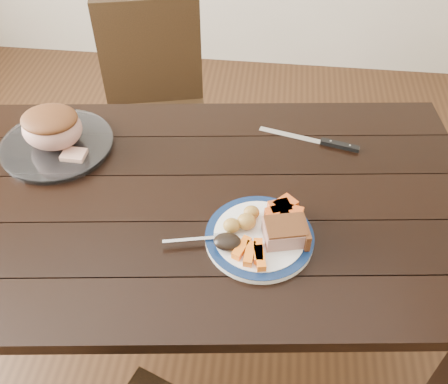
# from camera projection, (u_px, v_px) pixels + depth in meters

# --- Properties ---
(ground) EXTENTS (4.00, 4.00, 0.00)m
(ground) POSITION_uv_depth(u_px,v_px,m) (204.00, 331.00, 1.93)
(ground) COLOR #472B16
(ground) RESTS_ON ground
(dining_table) EXTENTS (1.70, 1.09, 0.75)m
(dining_table) POSITION_uv_depth(u_px,v_px,m) (198.00, 219.00, 1.47)
(dining_table) COLOR black
(dining_table) RESTS_ON ground
(chair_far) EXTENTS (0.51, 0.52, 0.93)m
(chair_far) POSITION_uv_depth(u_px,v_px,m) (155.00, 104.00, 2.10)
(chair_far) COLOR black
(chair_far) RESTS_ON ground
(dinner_plate) EXTENTS (0.28, 0.28, 0.02)m
(dinner_plate) POSITION_uv_depth(u_px,v_px,m) (259.00, 237.00, 1.29)
(dinner_plate) COLOR white
(dinner_plate) RESTS_ON dining_table
(plate_rim) EXTENTS (0.28, 0.28, 0.02)m
(plate_rim) POSITION_uv_depth(u_px,v_px,m) (260.00, 235.00, 1.28)
(plate_rim) COLOR #0D1F45
(plate_rim) RESTS_ON dinner_plate
(serving_platter) EXTENTS (0.33, 0.33, 0.02)m
(serving_platter) POSITION_uv_depth(u_px,v_px,m) (58.00, 146.00, 1.55)
(serving_platter) COLOR white
(serving_platter) RESTS_ON dining_table
(pork_slice) EXTENTS (0.12, 0.10, 0.05)m
(pork_slice) POSITION_uv_depth(u_px,v_px,m) (285.00, 232.00, 1.25)
(pork_slice) COLOR tan
(pork_slice) RESTS_ON dinner_plate
(roasted_potatoes) EXTENTS (0.09, 0.09, 0.04)m
(roasted_potatoes) POSITION_uv_depth(u_px,v_px,m) (243.00, 220.00, 1.29)
(roasted_potatoes) COLOR gold
(roasted_potatoes) RESTS_ON dinner_plate
(carrot_batons) EXTENTS (0.09, 0.10, 0.02)m
(carrot_batons) POSITION_uv_depth(u_px,v_px,m) (252.00, 253.00, 1.23)
(carrot_batons) COLOR orange
(carrot_batons) RESTS_ON dinner_plate
(pumpkin_wedges) EXTENTS (0.10, 0.10, 0.04)m
(pumpkin_wedges) POSITION_uv_depth(u_px,v_px,m) (283.00, 212.00, 1.31)
(pumpkin_wedges) COLOR #F95A1B
(pumpkin_wedges) RESTS_ON dinner_plate
(dark_mushroom) EXTENTS (0.07, 0.05, 0.03)m
(dark_mushroom) POSITION_uv_depth(u_px,v_px,m) (227.00, 242.00, 1.24)
(dark_mushroom) COLOR black
(dark_mushroom) RESTS_ON dinner_plate
(fork) EXTENTS (0.18, 0.06, 0.00)m
(fork) POSITION_uv_depth(u_px,v_px,m) (203.00, 239.00, 1.27)
(fork) COLOR silver
(fork) RESTS_ON dinner_plate
(roast_joint) EXTENTS (0.18, 0.16, 0.12)m
(roast_joint) POSITION_uv_depth(u_px,v_px,m) (52.00, 129.00, 1.50)
(roast_joint) COLOR tan
(roast_joint) RESTS_ON serving_platter
(cut_slice) EXTENTS (0.07, 0.06, 0.02)m
(cut_slice) POSITION_uv_depth(u_px,v_px,m) (74.00, 155.00, 1.49)
(cut_slice) COLOR tan
(cut_slice) RESTS_ON serving_platter
(carving_knife) EXTENTS (0.32, 0.10, 0.01)m
(carving_knife) POSITION_uv_depth(u_px,v_px,m) (327.00, 143.00, 1.56)
(carving_knife) COLOR silver
(carving_knife) RESTS_ON dining_table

